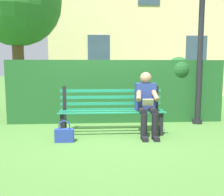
% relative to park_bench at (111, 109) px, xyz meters
% --- Properties ---
extents(ground, '(60.00, 60.00, 0.00)m').
position_rel_park_bench_xyz_m(ground, '(0.00, 0.09, -0.47)').
color(ground, '#477533').
extents(park_bench, '(2.01, 0.51, 0.92)m').
position_rel_park_bench_xyz_m(park_bench, '(0.00, 0.00, 0.00)').
color(park_bench, black).
rests_on(park_bench, ground).
extents(person_seated, '(0.44, 0.73, 1.19)m').
position_rel_park_bench_xyz_m(person_seated, '(-0.65, 0.19, 0.16)').
color(person_seated, navy).
rests_on(person_seated, ground).
extents(hedge_backdrop, '(4.98, 0.72, 1.52)m').
position_rel_park_bench_xyz_m(hedge_backdrop, '(-0.20, -1.18, 0.28)').
color(hedge_backdrop, '#1E5123').
rests_on(hedge_backdrop, ground).
extents(tree, '(2.82, 2.68, 4.58)m').
position_rel_park_bench_xyz_m(tree, '(2.75, -3.09, 2.70)').
color(tree, brown).
rests_on(tree, ground).
extents(building_facade, '(8.25, 2.96, 7.08)m').
position_rel_park_bench_xyz_m(building_facade, '(-1.89, -7.22, 3.07)').
color(building_facade, beige).
rests_on(building_facade, ground).
extents(handbag, '(0.33, 0.13, 0.38)m').
position_rel_park_bench_xyz_m(handbag, '(0.85, 0.56, -0.35)').
color(handbag, navy).
rests_on(handbag, ground).
extents(lamp_post, '(0.31, 0.31, 3.54)m').
position_rel_park_bench_xyz_m(lamp_post, '(-2.01, -0.69, 1.72)').
color(lamp_post, black).
rests_on(lamp_post, ground).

